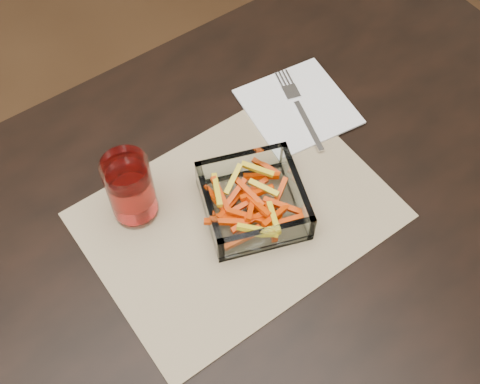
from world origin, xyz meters
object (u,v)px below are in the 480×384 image
tumbler (131,190)px  fork (299,106)px  glass_bowl (253,202)px  dining_table (186,320)px

tumbler → fork: tumbler is taller
glass_bowl → tumbler: size_ratio=1.53×
glass_bowl → fork: glass_bowl is taller
dining_table → tumbler: tumbler is taller
dining_table → glass_bowl: size_ratio=8.53×
dining_table → glass_bowl: (0.17, 0.06, 0.11)m
dining_table → fork: bearing=26.7°
dining_table → fork: fork is taller
dining_table → fork: 0.41m
glass_bowl → fork: size_ratio=1.02×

